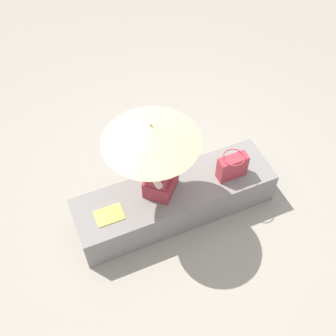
% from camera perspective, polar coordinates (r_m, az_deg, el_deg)
% --- Properties ---
extents(ground_plane, '(14.00, 14.00, 0.00)m').
position_cam_1_polar(ground_plane, '(4.72, 0.92, -5.82)').
color(ground_plane, '#9E9384').
extents(stone_bench, '(2.18, 0.61, 0.43)m').
position_cam_1_polar(stone_bench, '(4.55, 0.95, -4.37)').
color(stone_bench, gray).
rests_on(stone_bench, ground).
extents(person_seated, '(0.47, 0.48, 0.90)m').
position_cam_1_polar(person_seated, '(4.06, -1.06, 0.28)').
color(person_seated, '#992D38').
rests_on(person_seated, stone_bench).
extents(parasol, '(0.90, 0.90, 1.06)m').
position_cam_1_polar(parasol, '(3.61, -2.40, 4.77)').
color(parasol, '#B7B7BC').
rests_on(parasol, stone_bench).
extents(handbag_black, '(0.32, 0.23, 0.30)m').
position_cam_1_polar(handbag_black, '(4.41, 8.82, 0.22)').
color(handbag_black, '#B2333D').
rests_on(handbag_black, stone_bench).
extents(magazine, '(0.28, 0.20, 0.01)m').
position_cam_1_polar(magazine, '(4.22, -8.06, -6.42)').
color(magazine, '#EAE04C').
rests_on(magazine, stone_bench).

